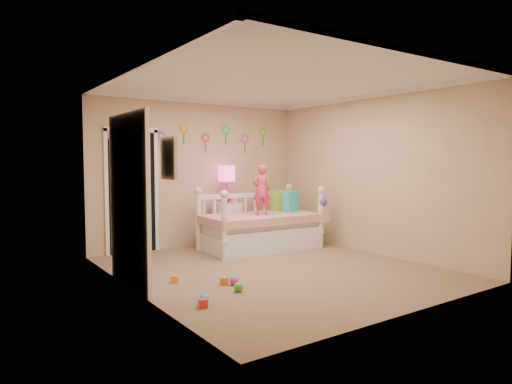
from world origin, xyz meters
TOP-DOWN VIEW (x-y plane):
  - floor at (0.00, 0.00)m, footprint 4.00×4.50m
  - ceiling at (0.00, 0.00)m, footprint 4.00×4.50m
  - back_wall at (0.00, 2.25)m, footprint 4.00×0.01m
  - left_wall at (-2.00, 0.00)m, footprint 0.01×4.50m
  - right_wall at (2.00, 0.00)m, footprint 0.01×4.50m
  - crown_molding at (0.00, 0.00)m, footprint 4.00×4.50m
  - daybed at (0.67, 1.29)m, footprint 2.06×1.18m
  - pillow_turquoise at (1.34, 1.29)m, footprint 0.38×0.25m
  - pillow_lime at (1.33, 1.57)m, footprint 0.42×0.21m
  - child at (0.63, 1.21)m, footprint 0.36×0.29m
  - nightstand at (0.42, 2.01)m, footprint 0.47×0.36m
  - table_lamp at (0.42, 2.01)m, footprint 0.30×0.30m
  - closet_doorway at (-1.25, 2.23)m, footprint 0.90×0.04m
  - flower_decals at (-0.09, 2.24)m, footprint 3.40×0.02m
  - mirror_closet at (-1.96, 0.30)m, footprint 0.07×1.30m
  - wall_picture at (-1.97, -0.90)m, footprint 0.05×0.34m
  - hanging_bag at (1.62, 0.74)m, footprint 0.20×0.16m
  - toy_scatter at (-1.22, -0.30)m, footprint 1.15×1.48m

SIDE VIEW (x-z plane):
  - floor at x=0.00m, z-range -0.01..0.01m
  - toy_scatter at x=-1.22m, z-range 0.00..0.11m
  - nightstand at x=0.42m, z-range 0.00..0.77m
  - daybed at x=0.67m, z-range 0.00..1.09m
  - hanging_bag at x=1.62m, z-range 0.48..0.84m
  - pillow_turquoise at x=1.34m, z-range 0.60..0.97m
  - pillow_lime at x=1.33m, z-range 0.60..0.98m
  - child at x=0.63m, z-range 0.60..1.46m
  - closet_doorway at x=-1.25m, z-range 0.00..2.07m
  - mirror_closet at x=-1.96m, z-range 0.00..2.10m
  - table_lamp at x=0.42m, z-range 0.88..1.54m
  - back_wall at x=0.00m, z-range 0.00..2.60m
  - left_wall at x=-2.00m, z-range 0.00..2.60m
  - right_wall at x=2.00m, z-range 0.00..2.60m
  - wall_picture at x=-1.97m, z-range 1.34..1.76m
  - flower_decals at x=-0.09m, z-range 1.69..2.19m
  - crown_molding at x=0.00m, z-range 2.54..2.60m
  - ceiling at x=0.00m, z-range 2.60..2.60m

